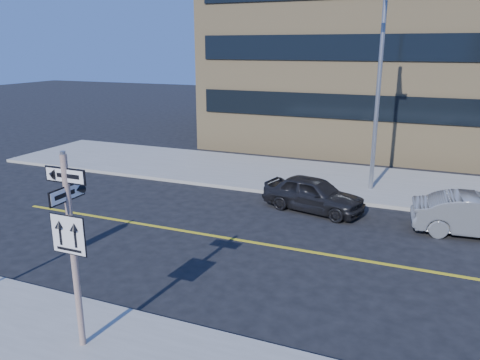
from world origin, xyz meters
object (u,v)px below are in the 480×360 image
at_px(parked_car_a, 313,194).
at_px(parked_car_b, 478,216).
at_px(sign_pole, 72,241).
at_px(streetlight_a, 378,80).

height_order(parked_car_a, parked_car_b, parked_car_b).
distance_m(sign_pole, parked_car_a, 10.63).
bearing_deg(streetlight_a, parked_car_b, -40.90).
height_order(parked_car_b, streetlight_a, streetlight_a).
xyz_separation_m(parked_car_b, streetlight_a, (-3.89, 3.37, 4.07)).
distance_m(parked_car_a, parked_car_b, 5.62).
xyz_separation_m(sign_pole, parked_car_a, (2.28, 10.23, -1.77)).
bearing_deg(parked_car_b, streetlight_a, 43.22).
bearing_deg(streetlight_a, parked_car_a, -119.47).
bearing_deg(parked_car_b, parked_car_a, 80.78).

